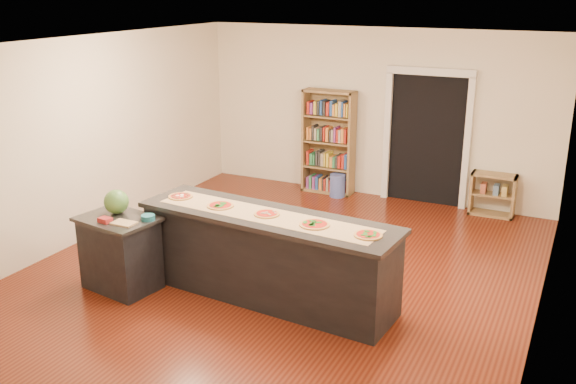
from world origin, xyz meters
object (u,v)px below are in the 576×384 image
at_px(side_counter, 121,253).
at_px(low_shelf, 493,195).
at_px(bookshelf, 328,142).
at_px(waste_bin, 338,185).
at_px(watermelon, 116,202).
at_px(kitchen_island, 268,256).

height_order(side_counter, low_shelf, side_counter).
bearing_deg(bookshelf, waste_bin, -33.61).
distance_m(side_counter, bookshelf, 4.57).
bearing_deg(waste_bin, watermelon, -104.95).
relative_size(side_counter, watermelon, 3.11).
bearing_deg(waste_bin, bookshelf, 146.39).
distance_m(low_shelf, watermelon, 5.74).
bearing_deg(side_counter, kitchen_island, 26.81).
xyz_separation_m(side_counter, bookshelf, (0.78, 4.49, 0.44)).
relative_size(kitchen_island, watermelon, 10.64).
bearing_deg(bookshelf, watermelon, -101.31).
relative_size(kitchen_island, bookshelf, 1.73).
relative_size(side_counter, low_shelf, 1.33).
distance_m(kitchen_island, waste_bin, 3.86).
bearing_deg(bookshelf, low_shelf, 0.27).
distance_m(bookshelf, waste_bin, 0.75).
bearing_deg(waste_bin, low_shelf, 4.07).
xyz_separation_m(bookshelf, low_shelf, (2.76, 0.01, -0.55)).
height_order(kitchen_island, watermelon, watermelon).
height_order(low_shelf, waste_bin, low_shelf).
xyz_separation_m(kitchen_island, bookshelf, (-0.89, 3.96, 0.38)).
bearing_deg(waste_bin, kitchen_island, -80.41).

